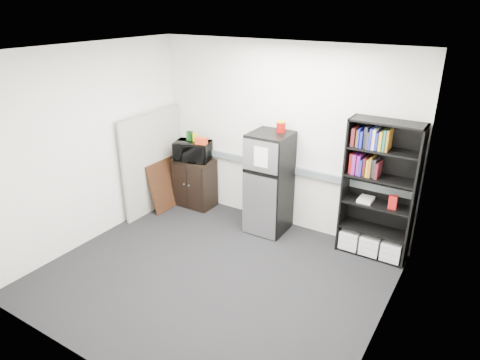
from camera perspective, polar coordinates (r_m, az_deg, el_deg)
The scene contains 18 objects.
floor at distance 5.49m, azimuth -3.69°, elevation -12.60°, with size 4.00×4.00×0.00m, color black.
wall_back at distance 6.25m, azimuth 5.35°, elevation 5.71°, with size 4.00×0.02×2.70m, color white.
wall_right at distance 4.10m, azimuth 19.34°, elevation -5.08°, with size 0.02×3.50×2.70m, color white.
wall_left at distance 6.17m, azimuth -19.39°, elevation 4.24°, with size 0.02×3.50×2.70m, color white.
ceiling at distance 4.51m, azimuth -4.58°, elevation 16.64°, with size 4.00×3.50×0.02m, color white.
electrical_raceway at distance 6.38m, azimuth 5.08°, elevation 1.77°, with size 3.92×0.05×0.10m, color slate.
wall_note at distance 6.35m, azimuth 2.55°, elevation 7.93°, with size 0.14×0.00×0.10m, color white.
bookshelf at distance 5.76m, azimuth 18.01°, elevation -1.54°, with size 0.90×0.34×1.85m.
cubicle_partition at distance 6.95m, azimuth -11.51°, elevation 2.43°, with size 0.06×1.30×1.62m.
cabinet at distance 7.10m, azimuth -6.06°, elevation -0.35°, with size 0.65×0.43×0.81m.
microwave at distance 6.89m, azimuth -6.33°, elevation 3.87°, with size 0.56×0.38×0.31m, color black.
snack_box_a at distance 6.89m, azimuth -6.82°, elevation 5.87°, with size 0.07×0.05×0.15m, color #185621.
snack_box_b at distance 6.88m, azimuth -6.62°, elevation 5.84°, with size 0.07×0.05×0.15m, color #0B330C.
snack_box_c at distance 6.82m, azimuth -5.98°, elevation 5.68°, with size 0.07×0.05×0.14m, color gold.
snack_bag at distance 6.70m, azimuth -5.19°, elevation 5.21°, with size 0.18×0.10×0.10m, color red.
refrigerator at distance 6.18m, azimuth 3.89°, elevation -0.42°, with size 0.57×0.60×1.49m.
coffee_can at distance 5.97m, azimuth 5.50°, elevation 7.21°, with size 0.13×0.13×0.18m.
framed_poster at distance 7.08m, azimuth -10.00°, elevation -0.63°, with size 0.21×0.63×0.80m.
Camera 1 is at (2.66, -3.61, 3.18)m, focal length 32.00 mm.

